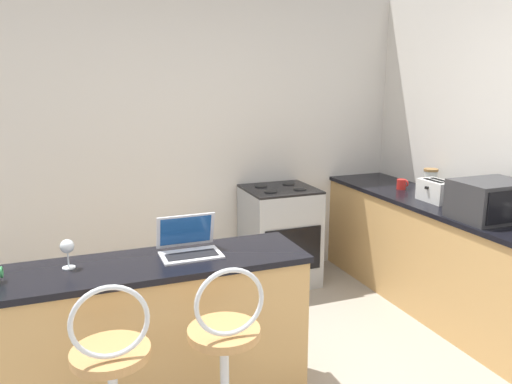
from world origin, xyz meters
The scene contains 11 objects.
wall_back centered at (0.00, 2.41, 1.30)m, with size 12.00×0.06×2.60m.
breakfast_bar centered at (-0.67, 0.64, 0.44)m, with size 1.72×0.49×0.88m.
counter_right centered at (1.70, 0.94, 0.44)m, with size 0.61×2.91×0.88m.
bar_stool_far centered at (-0.42, 0.10, 0.50)m, with size 0.40×0.40×1.04m.
laptop centered at (-0.44, 0.70, 0.94)m, with size 0.33×0.25×0.21m.
microwave centered at (1.67, 0.62, 1.02)m, with size 0.48×0.38×0.27m.
toaster centered at (1.67, 1.17, 0.97)m, with size 0.19×0.28×0.17m.
stove_range centered at (0.72, 2.07, 0.44)m, with size 0.61×0.59×0.89m.
wine_glass_short centered at (-1.07, 0.70, 1.00)m, with size 0.07×0.07×0.15m.
storage_jar centered at (1.88, 1.48, 0.98)m, with size 0.12×0.12×0.20m.
mug_red centered at (1.70, 1.64, 0.93)m, with size 0.10×0.08×0.09m.
Camera 1 is at (-1.04, -1.90, 1.84)m, focal length 35.00 mm.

